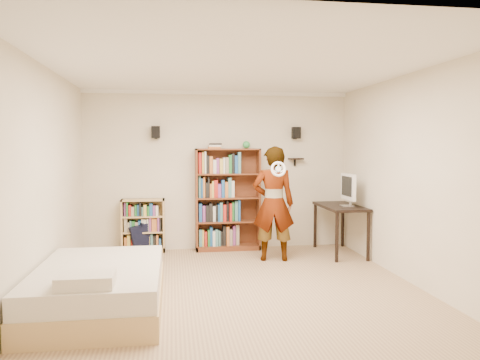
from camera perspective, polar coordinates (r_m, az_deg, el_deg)
The scene contains 14 objects.
ground at distance 5.83m, azimuth -0.17°, elevation -13.44°, with size 4.50×5.00×0.01m, color tan.
room_shell at distance 5.56m, azimuth -0.17°, elevation 4.14°, with size 4.52×5.02×2.71m.
crown_molding at distance 5.64m, azimuth -0.17°, elevation 13.41°, with size 4.50×5.00×0.06m.
speaker_left at distance 7.92m, azimuth -10.24°, elevation 5.76°, with size 0.14×0.12×0.20m, color black.
speaker_right at distance 8.19m, azimuth 6.87°, elevation 5.73°, with size 0.14×0.12×0.20m, color black.
wall_shelf at distance 8.20m, azimuth 6.82°, elevation 2.59°, with size 0.25×0.16×0.03m, color black.
tall_bookshelf at distance 7.95m, azimuth -1.50°, elevation -2.38°, with size 1.09×0.32×1.73m, color brown, non-canonical shape.
low_bookshelf at distance 8.00m, azimuth -11.71°, elevation -5.47°, with size 0.71×0.27×0.89m, color tan, non-canonical shape.
computer_desk at distance 7.89m, azimuth 12.10°, elevation -5.92°, with size 0.59×1.18×0.80m, color black, non-canonical shape.
imac at distance 7.69m, azimuth 12.91°, elevation -1.20°, with size 0.10×0.52×0.52m, color white, non-canonical shape.
daybed at distance 5.36m, azimuth -16.76°, elevation -11.85°, with size 1.32×2.02×0.60m, color silver, non-canonical shape.
person at distance 7.23m, azimuth 4.09°, elevation -2.89°, with size 0.64×0.42×1.77m, color black.
wii_wheel at distance 6.86m, azimuth 4.70°, elevation 1.33°, with size 0.23×0.23×0.04m, color white.
navy_bag at distance 8.00m, azimuth -11.98°, elevation -6.91°, with size 0.36×0.24×0.49m, color black, non-canonical shape.
Camera 1 is at (-0.78, -5.51, 1.75)m, focal length 35.00 mm.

